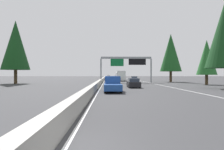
{
  "coord_description": "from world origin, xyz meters",
  "views": [
    {
      "loc": [
        -5.76,
        -1.47,
        2.1
      ],
      "look_at": [
        59.96,
        -2.67,
        1.85
      ],
      "focal_mm": 33.71,
      "sensor_mm": 36.0,
      "label": 1
    }
  ],
  "objects_px": {
    "sedan_distant_a": "(116,77)",
    "sedan_far_right": "(133,83)",
    "minivan_near_center": "(109,76)",
    "conifer_left_near": "(16,45)",
    "conifer_right_mid": "(171,53)",
    "bus_far_left": "(120,75)",
    "sedan_mid_left": "(134,79)",
    "sign_gantry_overhead": "(127,62)",
    "pickup_near_right": "(113,84)",
    "conifer_right_near": "(207,57)"
  },
  "relations": [
    {
      "from": "sedan_far_right",
      "to": "conifer_left_near",
      "type": "height_order",
      "value": "conifer_left_near"
    },
    {
      "from": "minivan_near_center",
      "to": "bus_far_left",
      "type": "xyz_separation_m",
      "value": [
        -60.07,
        -3.65,
        0.77
      ]
    },
    {
      "from": "minivan_near_center",
      "to": "sedan_distant_a",
      "type": "xyz_separation_m",
      "value": [
        -30.84,
        -3.59,
        -0.27
      ]
    },
    {
      "from": "sign_gantry_overhead",
      "to": "conifer_right_mid",
      "type": "height_order",
      "value": "conifer_right_mid"
    },
    {
      "from": "sedan_far_right",
      "to": "sedan_distant_a",
      "type": "bearing_deg",
      "value": 0.17
    },
    {
      "from": "sedan_distant_a",
      "to": "bus_far_left",
      "type": "xyz_separation_m",
      "value": [
        -29.23,
        -0.06,
        1.03
      ]
    },
    {
      "from": "conifer_left_near",
      "to": "sedan_far_right",
      "type": "bearing_deg",
      "value": -119.53
    },
    {
      "from": "pickup_near_right",
      "to": "conifer_right_mid",
      "type": "xyz_separation_m",
      "value": [
        30.95,
        -16.35,
        7.0
      ]
    },
    {
      "from": "sedan_mid_left",
      "to": "conifer_left_near",
      "type": "distance_m",
      "value": 33.03
    },
    {
      "from": "minivan_near_center",
      "to": "conifer_left_near",
      "type": "bearing_deg",
      "value": 165.52
    },
    {
      "from": "sedan_mid_left",
      "to": "minivan_near_center",
      "type": "xyz_separation_m",
      "value": [
        64.81,
        7.51,
        0.27
      ]
    },
    {
      "from": "sedan_mid_left",
      "to": "conifer_right_mid",
      "type": "xyz_separation_m",
      "value": [
        -5.76,
        -9.19,
        7.24
      ]
    },
    {
      "from": "sedan_distant_a",
      "to": "sedan_mid_left",
      "type": "bearing_deg",
      "value": -173.44
    },
    {
      "from": "pickup_near_right",
      "to": "sedan_far_right",
      "type": "xyz_separation_m",
      "value": [
        7.54,
        -3.44,
        -0.23
      ]
    },
    {
      "from": "sign_gantry_overhead",
      "to": "bus_far_left",
      "type": "distance_m",
      "value": 15.9
    },
    {
      "from": "bus_far_left",
      "to": "conifer_right_mid",
      "type": "xyz_separation_m",
      "value": [
        -10.51,
        -13.04,
        6.2
      ]
    },
    {
      "from": "sedan_distant_a",
      "to": "bus_far_left",
      "type": "relative_size",
      "value": 0.38
    },
    {
      "from": "sign_gantry_overhead",
      "to": "minivan_near_center",
      "type": "distance_m",
      "value": 75.84
    },
    {
      "from": "pickup_near_right",
      "to": "minivan_near_center",
      "type": "relative_size",
      "value": 1.12
    },
    {
      "from": "sign_gantry_overhead",
      "to": "bus_far_left",
      "type": "height_order",
      "value": "sign_gantry_overhead"
    },
    {
      "from": "conifer_left_near",
      "to": "minivan_near_center",
      "type": "bearing_deg",
      "value": -14.48
    },
    {
      "from": "sedan_far_right",
      "to": "sedan_mid_left",
      "type": "bearing_deg",
      "value": -7.27
    },
    {
      "from": "pickup_near_right",
      "to": "minivan_near_center",
      "type": "height_order",
      "value": "pickup_near_right"
    },
    {
      "from": "conifer_right_near",
      "to": "conifer_left_near",
      "type": "distance_m",
      "value": 40.62
    },
    {
      "from": "conifer_right_near",
      "to": "conifer_left_near",
      "type": "bearing_deg",
      "value": 82.55
    },
    {
      "from": "sign_gantry_overhead",
      "to": "minivan_near_center",
      "type": "bearing_deg",
      "value": 3.31
    },
    {
      "from": "minivan_near_center",
      "to": "conifer_right_mid",
      "type": "height_order",
      "value": "conifer_right_mid"
    },
    {
      "from": "sign_gantry_overhead",
      "to": "sedan_far_right",
      "type": "relative_size",
      "value": 2.88
    },
    {
      "from": "minivan_near_center",
      "to": "conifer_left_near",
      "type": "distance_m",
      "value": 83.1
    },
    {
      "from": "sedan_far_right",
      "to": "minivan_near_center",
      "type": "bearing_deg",
      "value": 2.3
    },
    {
      "from": "sign_gantry_overhead",
      "to": "sedan_far_right",
      "type": "bearing_deg",
      "value": 178.17
    },
    {
      "from": "sedan_mid_left",
      "to": "minivan_near_center",
      "type": "relative_size",
      "value": 0.88
    },
    {
      "from": "minivan_near_center",
      "to": "sedan_far_right",
      "type": "bearing_deg",
      "value": -177.7
    },
    {
      "from": "bus_far_left",
      "to": "conifer_right_mid",
      "type": "distance_m",
      "value": 17.86
    },
    {
      "from": "sedan_far_right",
      "to": "conifer_right_near",
      "type": "distance_m",
      "value": 18.52
    },
    {
      "from": "bus_far_left",
      "to": "sedan_distant_a",
      "type": "bearing_deg",
      "value": 0.11
    },
    {
      "from": "sedan_far_right",
      "to": "conifer_right_mid",
      "type": "xyz_separation_m",
      "value": [
        23.41,
        -12.91,
        7.24
      ]
    },
    {
      "from": "sedan_far_right",
      "to": "bus_far_left",
      "type": "relative_size",
      "value": 0.38
    },
    {
      "from": "sedan_far_right",
      "to": "sedan_distant_a",
      "type": "height_order",
      "value": "same"
    },
    {
      "from": "conifer_right_near",
      "to": "bus_far_left",
      "type": "bearing_deg",
      "value": 32.02
    },
    {
      "from": "sedan_far_right",
      "to": "bus_far_left",
      "type": "distance_m",
      "value": 33.93
    },
    {
      "from": "conifer_right_mid",
      "to": "sedan_far_right",
      "type": "bearing_deg",
      "value": 151.12
    },
    {
      "from": "sign_gantry_overhead",
      "to": "sedan_mid_left",
      "type": "xyz_separation_m",
      "value": [
        10.79,
        -3.14,
        -4.39
      ]
    },
    {
      "from": "sign_gantry_overhead",
      "to": "conifer_right_near",
      "type": "height_order",
      "value": "conifer_right_near"
    },
    {
      "from": "conifer_left_near",
      "to": "sedan_distant_a",
      "type": "bearing_deg",
      "value": -26.23
    },
    {
      "from": "sedan_mid_left",
      "to": "conifer_right_near",
      "type": "bearing_deg",
      "value": -149.79
    },
    {
      "from": "sedan_distant_a",
      "to": "sedan_far_right",
      "type": "bearing_deg",
      "value": -179.83
    },
    {
      "from": "sign_gantry_overhead",
      "to": "conifer_left_near",
      "type": "height_order",
      "value": "conifer_left_near"
    },
    {
      "from": "minivan_near_center",
      "to": "sedan_distant_a",
      "type": "distance_m",
      "value": 31.05
    },
    {
      "from": "sign_gantry_overhead",
      "to": "conifer_right_mid",
      "type": "xyz_separation_m",
      "value": [
        5.02,
        -12.32,
        2.84
      ]
    }
  ]
}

